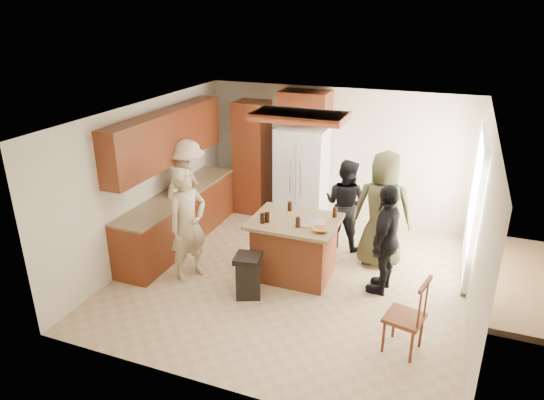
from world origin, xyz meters
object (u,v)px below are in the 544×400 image
at_px(person_behind_left, 345,204).
at_px(person_behind_right, 383,210).
at_px(trash_bin, 248,275).
at_px(person_side_right, 386,239).
at_px(kitchen_island, 294,247).
at_px(person_front_left, 188,224).
at_px(refrigerator, 302,175).
at_px(spindle_chair, 406,318).
at_px(person_counter, 188,192).

bearing_deg(person_behind_left, person_behind_right, 163.95).
relative_size(person_behind_right, trash_bin, 2.95).
distance_m(person_behind_left, person_side_right, 1.46).
relative_size(person_behind_left, trash_bin, 2.46).
xyz_separation_m(person_behind_right, trash_bin, (-1.57, -1.61, -0.61)).
distance_m(person_side_right, kitchen_island, 1.37).
distance_m(kitchen_island, trash_bin, 0.89).
distance_m(person_front_left, trash_bin, 1.18).
bearing_deg(person_behind_left, refrigerator, -23.63).
bearing_deg(spindle_chair, kitchen_island, 146.38).
bearing_deg(person_behind_left, spindle_chair, 133.15).
relative_size(person_behind_left, person_side_right, 0.95).
height_order(person_side_right, spindle_chair, person_side_right).
distance_m(person_counter, trash_bin, 2.16).
bearing_deg(person_behind_right, refrigerator, -40.12).
distance_m(person_behind_left, refrigerator, 1.32).
bearing_deg(spindle_chair, person_front_left, 169.56).
xyz_separation_m(person_front_left, person_behind_right, (2.61, 1.44, 0.06)).
bearing_deg(person_behind_right, spindle_chair, 103.00).
relative_size(person_front_left, refrigerator, 0.96).
bearing_deg(kitchen_island, person_behind_left, 69.38).
bearing_deg(spindle_chair, refrigerator, 125.72).
height_order(person_front_left, person_behind_right, person_behind_right).
xyz_separation_m(person_front_left, person_side_right, (2.79, 0.66, -0.05)).
distance_m(person_behind_left, trash_bin, 2.25).
xyz_separation_m(kitchen_island, spindle_chair, (1.79, -1.19, -0.02)).
xyz_separation_m(person_side_right, kitchen_island, (-1.32, -0.07, -0.34)).
bearing_deg(spindle_chair, person_counter, 156.65).
height_order(person_behind_right, spindle_chair, person_behind_right).
relative_size(person_behind_left, person_counter, 0.85).
xyz_separation_m(person_side_right, refrigerator, (-1.88, 2.00, 0.08)).
distance_m(person_counter, refrigerator, 2.21).
distance_m(trash_bin, spindle_chair, 2.26).
height_order(trash_bin, spindle_chair, spindle_chair).
relative_size(person_behind_right, person_counter, 1.02).
height_order(person_side_right, person_counter, person_counter).
bearing_deg(kitchen_island, refrigerator, 105.08).
bearing_deg(person_front_left, person_behind_right, -36.34).
relative_size(refrigerator, trash_bin, 2.86).
relative_size(person_side_right, trash_bin, 2.59).
bearing_deg(person_front_left, spindle_chair, -75.69).
distance_m(person_behind_left, kitchen_island, 1.37).
bearing_deg(person_counter, person_front_left, -149.32).
relative_size(person_behind_right, person_side_right, 1.14).
xyz_separation_m(kitchen_island, trash_bin, (-0.43, -0.76, -0.16)).
bearing_deg(trash_bin, spindle_chair, -10.91).
bearing_deg(person_counter, trash_bin, -126.58).
xyz_separation_m(person_front_left, person_counter, (-0.63, 1.08, 0.04)).
xyz_separation_m(person_behind_left, person_side_right, (0.85, -1.18, 0.04)).
bearing_deg(trash_bin, kitchen_island, 60.59).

